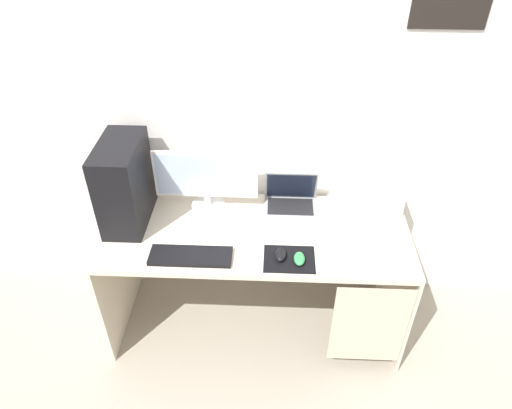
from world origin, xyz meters
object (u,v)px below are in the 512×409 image
Objects in this scene: monitor at (206,179)px; keyboard at (191,256)px; mouse_right at (299,259)px; pc_tower at (124,183)px; mouse_left at (280,255)px; laptop at (291,201)px; projector at (384,201)px.

monitor is 1.38× the size of keyboard.
monitor reaches higher than mouse_right.
mouse_right is (0.94, -0.31, -0.22)m from pc_tower.
laptop is at bearing 82.51° from mouse_left.
mouse_right is at bearing -85.05° from laptop.
projector is at bearing -0.27° from laptop.
pc_tower is at bearing -174.50° from projector.
monitor reaches higher than mouse_left.
pc_tower is at bearing -163.83° from monitor.
monitor is 1.91× the size of laptop.
mouse_left is (-0.06, -0.43, -0.02)m from laptop.
pc_tower reaches higher than monitor.
mouse_left is at bearing -144.08° from projector.
pc_tower is 1.13× the size of keyboard.
mouse_right is at bearing -137.51° from projector.
mouse_right is at bearing -14.74° from mouse_left.
pc_tower reaches higher than keyboard.
laptop reaches higher than mouse_left.
monitor is 0.47m from keyboard.
projector reaches higher than mouse_left.
monitor is 0.50m from laptop.
projector is at bearing 0.90° from monitor.
mouse_left reaches higher than keyboard.
monitor is 6.02× the size of mouse_right.
pc_tower reaches higher than mouse_left.
monitor is at bearing -177.81° from laptop.
laptop reaches higher than mouse_right.
projector is 0.48× the size of keyboard.
keyboard is at bearing -177.49° from mouse_left.
keyboard is (-0.51, -0.45, -0.03)m from laptop.
mouse_left is (0.84, -0.29, -0.22)m from pc_tower.
laptop is (0.48, 0.02, -0.15)m from monitor.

